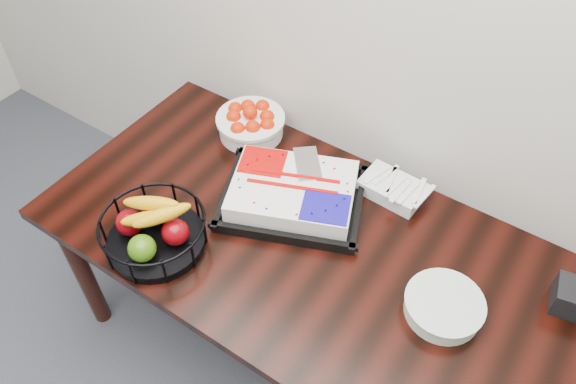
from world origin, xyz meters
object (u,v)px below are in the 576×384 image
Objects in this scene: table at (305,256)px; cake_tray at (293,193)px; plate_stack at (443,307)px; tangerine_bowl at (250,119)px; napkin_box at (576,299)px; fruit_basket at (154,230)px.

cake_tray is (-0.13, 0.12, 0.13)m from table.
table is 3.06× the size of cake_tray.
table is at bearing -179.52° from plate_stack.
tangerine_bowl is at bearing 161.12° from plate_stack.
plate_stack is at bearing 0.48° from table.
tangerine_bowl is 2.13× the size of napkin_box.
tangerine_bowl is at bearing 148.13° from cake_tray.
fruit_basket reaches higher than cake_tray.
cake_tray is 0.40m from tangerine_bowl.
cake_tray is at bearing 169.33° from plate_stack.
table is 6.72× the size of tangerine_bowl.
fruit_basket is at bearing -83.66° from tangerine_bowl.
tangerine_bowl is at bearing 175.85° from napkin_box.
napkin_box is (0.93, 0.12, -0.00)m from cake_tray.
tangerine_bowl is 0.78× the size of fruit_basket.
napkin_box is at bearing 7.24° from cake_tray.
fruit_basket is at bearing -156.46° from napkin_box.
tangerine_bowl is 0.62m from fruit_basket.
plate_stack is (0.61, -0.12, -0.02)m from cake_tray.
fruit_basket is (0.07, -0.61, 0.00)m from tangerine_bowl.
napkin_box is (0.32, 0.23, 0.02)m from plate_stack.
tangerine_bowl reaches higher than table.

